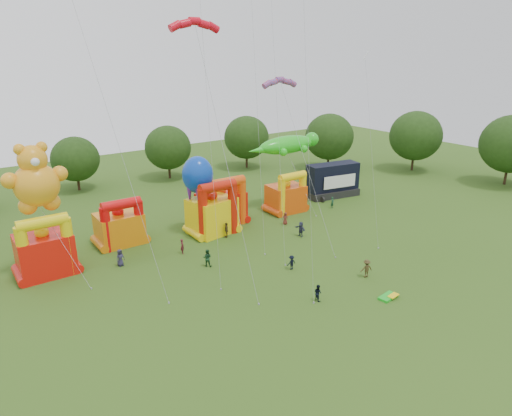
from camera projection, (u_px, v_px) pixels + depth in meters
ground at (361, 331)px, 38.35m from camera, size 160.00×160.00×0.00m
tree_ring at (351, 265)px, 36.12m from camera, size 119.30×121.36×12.07m
bouncy_castle_0 at (45, 252)px, 47.18m from camera, size 5.37×4.32×6.84m
bouncy_castle_1 at (120, 226)px, 54.81m from camera, size 5.22×4.19×5.98m
bouncy_castle_2 at (213, 213)px, 57.94m from camera, size 6.08×5.17×7.18m
bouncy_castle_3 at (222, 206)px, 61.15m from camera, size 6.15×5.17×6.74m
bouncy_castle_4 at (287, 196)px, 65.87m from camera, size 5.21×4.31×6.08m
stage_trailer at (333, 181)px, 72.66m from camera, size 8.88×4.59×5.38m
teddy_bear_kite at (50, 214)px, 45.54m from camera, size 6.21×8.78×13.95m
gecko_kite at (289, 151)px, 66.52m from camera, size 12.75×8.90×10.63m
octopus_kite at (208, 193)px, 57.93m from camera, size 7.03×4.36×10.01m
parafoil_kites at (157, 152)px, 41.88m from camera, size 26.93×15.56×28.71m
diamond_kites at (281, 122)px, 46.10m from camera, size 22.95×17.77×36.03m
folded_kite_bundle at (389, 297)px, 43.38m from camera, size 2.11×1.29×0.31m
spectator_0 at (120, 258)px, 49.54m from camera, size 1.06×0.80×1.94m
spectator_1 at (182, 246)px, 52.57m from camera, size 0.55×0.73×1.81m
spectator_2 at (207, 258)px, 49.47m from camera, size 1.21×1.20×1.98m
spectator_3 at (291, 262)px, 48.82m from camera, size 1.05×0.61×1.61m
spectator_4 at (226, 230)px, 57.13m from camera, size 1.00×1.22×1.95m
spectator_5 at (301, 229)px, 57.41m from camera, size 0.62×1.82×1.95m
spectator_6 at (285, 219)px, 61.33m from camera, size 0.99×0.94×1.71m
spectator_7 at (332, 202)px, 67.68m from camera, size 0.73×0.58×1.74m
spectator_8 at (318, 293)px, 42.75m from camera, size 0.62×0.80×1.63m
spectator_9 at (366, 268)px, 47.10m from camera, size 1.44×1.09×1.97m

